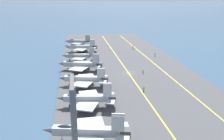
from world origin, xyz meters
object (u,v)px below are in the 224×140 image
(crew_yellow_vest, at_px, (143,71))
(parked_jet_fifth, at_px, (80,56))
(parked_jet_nearest, at_px, (88,131))
(parked_jet_fourth, at_px, (81,64))
(parked_jet_sixth, at_px, (81,47))
(crew_red_vest, at_px, (133,48))
(crew_brown_vest, at_px, (155,55))
(parked_jet_third, at_px, (84,79))
(parked_jet_seventh, at_px, (79,41))
(crew_green_vest, at_px, (144,89))
(parked_jet_second, at_px, (88,98))

(crew_yellow_vest, bearing_deg, parked_jet_fifth, 46.20)
(parked_jet_nearest, bearing_deg, crew_yellow_vest, -29.16)
(parked_jet_fourth, bearing_deg, parked_jet_fifth, -0.34)
(parked_jet_sixth, xyz_separation_m, crew_red_vest, (1.76, -27.29, -1.61))
(parked_jet_nearest, bearing_deg, parked_jet_fourth, 0.02)
(parked_jet_fifth, height_order, crew_red_vest, parked_jet_fifth)
(parked_jet_fourth, xyz_separation_m, crew_brown_vest, (15.77, -34.94, -1.38))
(parked_jet_third, xyz_separation_m, parked_jet_sixth, (47.66, -0.57, 0.21))
(parked_jet_third, bearing_deg, crew_yellow_vest, -66.61)
(parked_jet_third, relative_size, crew_yellow_vest, 8.94)
(parked_jet_sixth, bearing_deg, parked_jet_fifth, 176.25)
(parked_jet_third, xyz_separation_m, parked_jet_fourth, (16.76, 0.61, -0.04))
(crew_yellow_vest, distance_m, crew_brown_vest, 26.14)
(parked_jet_fourth, distance_m, parked_jet_seventh, 47.79)
(parked_jet_fifth, distance_m, crew_yellow_vest, 31.18)
(parked_jet_fourth, xyz_separation_m, crew_green_vest, (-24.19, -17.96, -1.43))
(crew_green_vest, bearing_deg, crew_yellow_vest, -15.25)
(parked_jet_sixth, distance_m, crew_green_vest, 57.62)
(parked_jet_second, relative_size, crew_red_vest, 8.40)
(parked_jet_sixth, xyz_separation_m, parked_jet_seventh, (16.89, 1.02, -0.35))
(crew_brown_vest, bearing_deg, parked_jet_third, 133.46)
(parked_jet_second, relative_size, parked_jet_seventh, 0.97)
(parked_jet_seventh, bearing_deg, parked_jet_nearest, 179.91)
(parked_jet_second, distance_m, parked_jet_sixth, 62.63)
(parked_jet_nearest, distance_m, parked_jet_fourth, 47.70)
(parked_jet_second, xyz_separation_m, crew_green_vest, (7.54, -17.09, -1.48))
(parked_jet_fifth, bearing_deg, parked_jet_sixth, -3.75)
(crew_yellow_vest, distance_m, crew_green_vest, 17.55)
(parked_jet_sixth, xyz_separation_m, crew_brown_vest, (-15.13, -33.77, -1.63))
(parked_jet_fourth, relative_size, crew_brown_vest, 9.61)
(crew_green_vest, xyz_separation_m, crew_brown_vest, (39.96, -16.98, 0.05))
(parked_jet_sixth, relative_size, crew_green_vest, 9.67)
(parked_jet_third, distance_m, parked_jet_seventh, 64.55)
(parked_jet_fifth, xyz_separation_m, crew_yellow_vest, (-21.57, -22.49, -1.20))
(parked_jet_fourth, relative_size, parked_jet_fifth, 1.11)
(parked_jet_seventh, bearing_deg, parked_jet_sixth, -176.56)
(parked_jet_second, xyz_separation_m, parked_jet_seventh, (79.52, 0.71, -0.14))
(parked_jet_second, relative_size, parked_jet_fifth, 1.00)
(parked_jet_third, relative_size, parked_jet_fourth, 0.93)
(parked_jet_nearest, distance_m, crew_red_vest, 85.25)
(crew_green_vest, xyz_separation_m, crew_red_vest, (56.85, -10.51, 0.07))
(parked_jet_second, height_order, crew_yellow_vest, parked_jet_second)
(parked_jet_sixth, bearing_deg, parked_jet_fourth, 177.83)
(parked_jet_fourth, bearing_deg, crew_brown_vest, -65.71)
(parked_jet_third, distance_m, crew_red_vest, 56.75)
(parked_jet_fourth, xyz_separation_m, parked_jet_fifth, (14.30, -0.08, -0.19))
(crew_green_vest, height_order, crew_red_vest, crew_red_vest)
(parked_jet_fourth, height_order, crew_yellow_vest, parked_jet_fourth)
(parked_jet_sixth, bearing_deg, parked_jet_seventh, 3.44)
(crew_green_vest, bearing_deg, parked_jet_sixth, 16.94)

